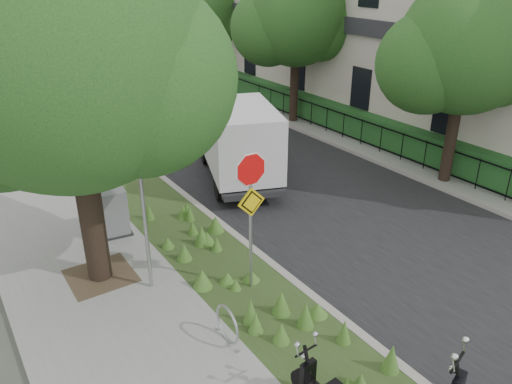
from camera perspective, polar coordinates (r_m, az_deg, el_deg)
ground at (r=11.44m, az=7.07°, el=-10.27°), size 120.00×120.00×0.00m
sidewalk_near at (r=18.26m, az=-24.97°, el=1.63°), size 3.50×60.00×0.12m
verge at (r=18.77m, az=-16.81°, el=3.55°), size 2.00×60.00×0.12m
kerb_near at (r=19.05m, az=-13.97°, el=4.21°), size 0.20×60.00×0.13m
road at (r=20.41m, az=-4.74°, el=6.09°), size 7.00×60.00×0.01m
kerb_far at (r=22.21m, az=3.21°, el=7.86°), size 0.20×60.00×0.13m
footpath_far at (r=23.23m, az=6.61°, el=8.49°), size 3.20×60.00×0.12m
street_tree_main at (r=10.20m, az=-21.24°, el=13.40°), size 6.21×5.54×7.66m
bare_post at (r=10.28m, az=-12.79°, el=-1.31°), size 0.08×0.08×4.00m
bike_hoop at (r=9.48m, az=-3.29°, el=-14.85°), size 0.06×0.78×0.77m
sign_assembly at (r=9.93m, az=-0.59°, el=-0.30°), size 0.94×0.08×3.22m
fence_far at (r=22.45m, az=4.70°, el=9.61°), size 0.04×24.00×1.00m
hedge_far at (r=22.88m, az=6.10°, el=9.85°), size 1.00×24.00×1.10m
terrace_houses at (r=24.69m, az=13.31°, el=18.70°), size 7.40×26.40×8.20m
far_tree_a at (r=16.19m, az=22.58°, el=14.47°), size 4.60×4.10×6.22m
far_tree_b at (r=21.65m, az=4.40°, el=19.03°), size 4.83×4.31×6.56m
far_tree_c at (r=28.40m, az=-6.15°, el=19.50°), size 4.37×3.89×5.93m
box_truck at (r=15.95m, az=-2.04°, el=6.12°), size 3.42×5.17×2.19m
utility_cabinet at (r=13.22m, az=-16.26°, el=-2.44°), size 0.98×0.72×1.22m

